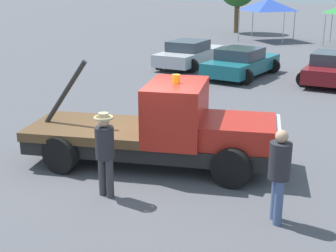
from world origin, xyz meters
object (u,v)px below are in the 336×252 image
object	(u,v)px
person_near_truck	(279,170)
parked_car_teal	(241,63)
parked_car_maroon	(333,68)
parked_car_silver	(190,54)
tow_truck	(164,130)
canopy_tent_blue	(268,5)
person_at_hood	(105,148)

from	to	relation	value
person_near_truck	parked_car_teal	distance (m)	13.62
parked_car_maroon	parked_car_silver	bearing A→B (deg)	83.69
tow_truck	person_near_truck	xyz separation A→B (m)	(3.14, -1.49, 0.14)
tow_truck	person_near_truck	world-z (taller)	tow_truck
parked_car_silver	parked_car_teal	size ratio (longest dim) A/B	1.04
parked_car_silver	canopy_tent_blue	size ratio (longest dim) A/B	1.50
person_at_hood	parked_car_maroon	xyz separation A→B (m)	(2.36, 13.85, -0.41)
parked_car_silver	parked_car_teal	bearing A→B (deg)	-112.34
parked_car_silver	canopy_tent_blue	world-z (taller)	canopy_tent_blue
parked_car_silver	parked_car_maroon	bearing A→B (deg)	-95.20
parked_car_teal	parked_car_maroon	bearing A→B (deg)	-74.48
parked_car_silver	parked_car_teal	world-z (taller)	same
parked_car_silver	parked_car_maroon	size ratio (longest dim) A/B	1.07
parked_car_teal	canopy_tent_blue	xyz separation A→B (m)	(-2.68, 13.48, 1.90)
person_near_truck	canopy_tent_blue	world-z (taller)	canopy_tent_blue
tow_truck	parked_car_teal	world-z (taller)	tow_truck
person_at_hood	parked_car_maroon	size ratio (longest dim) A/B	0.39
person_near_truck	tow_truck	bearing A→B (deg)	125.07
parked_car_silver	canopy_tent_blue	xyz separation A→B (m)	(0.58, 12.10, 1.90)
person_at_hood	person_near_truck	bearing A→B (deg)	-71.20
tow_truck	parked_car_silver	distance (m)	13.57
person_near_truck	parked_car_silver	size ratio (longest dim) A/B	0.37
parked_car_maroon	canopy_tent_blue	bearing A→B (deg)	26.92
person_near_truck	person_at_hood	distance (m)	3.47
tow_truck	person_at_hood	distance (m)	2.07
parked_car_maroon	parked_car_teal	bearing A→B (deg)	98.77
person_at_hood	parked_car_maroon	bearing A→B (deg)	-0.07
person_at_hood	parked_car_teal	bearing A→B (deg)	16.52
person_at_hood	parked_car_maroon	distance (m)	14.06
person_at_hood	parked_car_silver	world-z (taller)	person_at_hood
parked_car_teal	canopy_tent_blue	world-z (taller)	canopy_tent_blue
parked_car_maroon	tow_truck	bearing A→B (deg)	169.56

